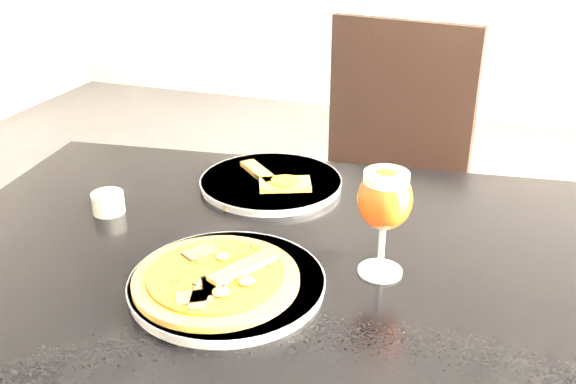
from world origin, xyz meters
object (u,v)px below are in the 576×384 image
at_px(dining_table, 273,291).
at_px(beer_glass, 385,200).
at_px(chair_far, 380,185).
at_px(pizza, 217,277).

distance_m(dining_table, beer_glass, 0.29).
relative_size(chair_far, beer_glass, 5.51).
bearing_deg(chair_far, dining_table, -83.97).
relative_size(dining_table, chair_far, 1.31).
height_order(dining_table, beer_glass, beer_glass).
distance_m(dining_table, chair_far, 0.78).
relative_size(dining_table, pizza, 5.10).
bearing_deg(chair_far, pizza, -85.62).
bearing_deg(pizza, chair_far, 85.29).
height_order(pizza, beer_glass, beer_glass).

